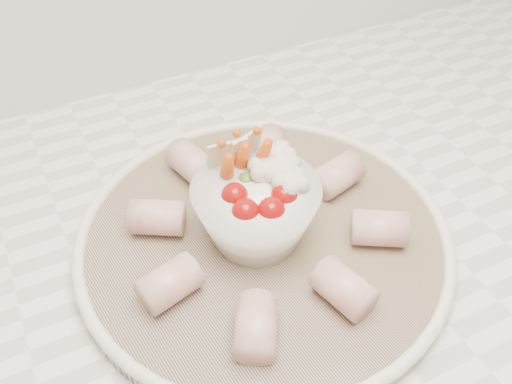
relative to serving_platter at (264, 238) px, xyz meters
name	(u,v)px	position (x,y,z in m)	size (l,w,h in m)	color
serving_platter	(264,238)	(0.00, 0.00, 0.00)	(0.41, 0.41, 0.02)	navy
veggie_bowl	(257,206)	(0.00, 0.00, 0.04)	(0.12, 0.12, 0.10)	white
cured_meat_rolls	(263,223)	(0.00, 0.00, 0.02)	(0.27, 0.28, 0.04)	#C25E58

